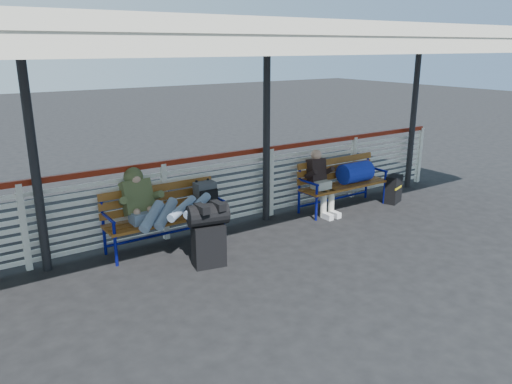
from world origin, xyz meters
TOP-DOWN VIEW (x-y plane):
  - ground at (0.00, 0.00)m, footprint 60.00×60.00m
  - fence at (0.00, 1.90)m, footprint 12.08×0.08m
  - canopy at (-0.00, 0.87)m, footprint 12.60×3.60m
  - luggage_stack at (0.06, 0.65)m, footprint 0.58×0.40m
  - bench_left at (0.05, 1.63)m, footprint 1.80×0.56m
  - bench_right at (3.47, 1.47)m, footprint 1.80×0.56m
  - traveler_man at (-0.29, 1.28)m, footprint 0.94×1.54m
  - companion_person at (2.78, 1.47)m, footprint 0.32×0.66m
  - suitcase_side at (4.38, 1.17)m, footprint 0.43×0.35m

SIDE VIEW (x-z plane):
  - ground at x=0.00m, z-range 0.00..0.00m
  - suitcase_side at x=4.38m, z-range 0.00..0.53m
  - luggage_stack at x=0.06m, z-range 0.04..0.93m
  - bench_left at x=0.05m, z-range 0.13..1.05m
  - companion_person at x=2.78m, z-range 0.02..1.17m
  - bench_right at x=3.47m, z-range 0.15..1.07m
  - fence at x=0.00m, z-range 0.04..1.28m
  - traveler_man at x=-0.29m, z-range 0.35..1.12m
  - canopy at x=0.00m, z-range 1.46..4.62m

